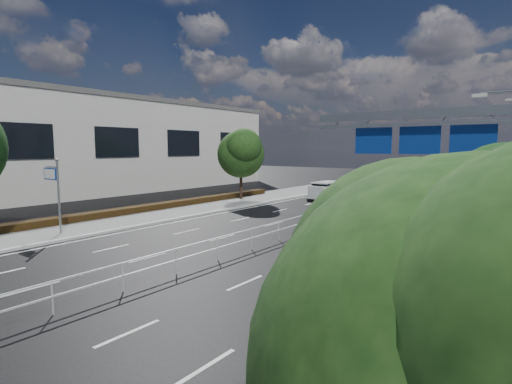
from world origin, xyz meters
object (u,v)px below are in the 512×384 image
Objects in this scene: silver_minivan at (443,216)px; parked_car_teal at (495,208)px; white_minivan at (327,191)px; red_bus at (395,173)px; parked_car_dark at (471,210)px; overhead_gantry at (435,134)px; near_car_dark at (421,175)px; near_car_silver at (387,193)px; toilet_sign at (54,183)px; pedestrian_b at (502,224)px.

silver_minivan is 8.20m from parked_car_teal.
white_minivan is 0.40× the size of red_bus.
red_bus is 2.11× the size of parked_car_dark.
near_car_dark is at bearing 105.06° from overhead_gantry.
white_minivan is 0.88× the size of silver_minivan.
white_minivan is at bearing 148.00° from silver_minivan.
silver_minivan is at bearing -105.04° from parked_car_dark.
near_car_silver is 30.42m from near_car_dark.
toilet_sign is 0.86× the size of parked_car_dark.
near_car_silver is (-7.74, 16.19, -4.90)m from overhead_gantry.
white_minivan is at bearing 76.40° from toilet_sign.
silver_minivan reaches higher than parked_car_dark.
white_minivan is 13.19m from parked_car_dark.
pedestrian_b is at bearing -30.13° from white_minivan.
silver_minivan is 3.39m from pedestrian_b.
near_car_silver is 0.87× the size of silver_minivan.
near_car_dark reaches higher than parked_car_teal.
red_bus reaches higher than parked_car_teal.
near_car_dark is at bearing 84.67° from toilet_sign.
parked_car_teal is (13.75, -0.77, -0.23)m from white_minivan.
parked_car_dark is at bearing 140.78° from near_car_silver.
overhead_gantry is 2.20× the size of parked_car_teal.
silver_minivan is at bearing -27.83° from pedestrian_b.
overhead_gantry is 2.47× the size of near_car_silver.
overhead_gantry is 48.14m from near_car_dark.
parked_car_teal is (14.00, -34.30, -0.03)m from near_car_dark.
near_car_dark is at bearing -74.20° from pedestrian_b.
silver_minivan is 0.95× the size of parked_car_dark.
overhead_gantry reaches higher than pedestrian_b.
toilet_sign is at bearing -102.15° from red_bus.
overhead_gantry is 18.24m from white_minivan.
pedestrian_b is (20.55, 12.60, -1.93)m from toilet_sign.
near_car_dark is (-0.47, 14.58, -0.96)m from red_bus.
pedestrian_b is (1.30, -9.40, 0.36)m from parked_car_teal.
toilet_sign is at bearing -99.70° from white_minivan.
overhead_gantry is 5.98m from pedestrian_b.
toilet_sign reaches higher than white_minivan.
parked_car_dark is (0.68, 5.00, -0.22)m from silver_minivan.
overhead_gantry is 2.14× the size of silver_minivan.
red_bus is at bearing 96.32° from near_car_dark.
red_bus is at bearing 118.91° from parked_car_teal.
pedestrian_b is (14.84, -29.11, -0.62)m from red_bus.
near_car_dark is 0.86× the size of silver_minivan.
toilet_sign is 0.41× the size of red_bus.
near_car_dark is at bearing -78.87° from near_car_silver.
near_car_silver is at bearing 149.93° from parked_car_teal.
near_car_dark is (-0.26, 33.53, -0.20)m from white_minivan.
toilet_sign is 28.15m from near_car_silver.
near_car_silver is at bearing 69.23° from toilet_sign.
near_car_silver is 2.38× the size of pedestrian_b.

